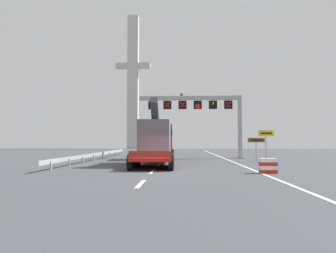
% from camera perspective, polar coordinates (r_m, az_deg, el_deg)
% --- Properties ---
extents(ground, '(112.00, 112.00, 0.00)m').
position_cam_1_polar(ground, '(19.59, -1.52, -8.51)').
color(ground, '#424449').
extents(lane_markings, '(0.20, 68.09, 0.01)m').
position_cam_1_polar(lane_markings, '(46.27, 0.25, -5.23)').
color(lane_markings, silver).
rests_on(lane_markings, ground).
extents(edge_line_right, '(0.20, 63.00, 0.01)m').
position_cam_1_polar(edge_line_right, '(31.87, 11.30, -6.26)').
color(edge_line_right, silver).
rests_on(edge_line_right, ground).
extents(overhead_lane_gantry, '(11.84, 0.90, 7.39)m').
position_cam_1_polar(overhead_lane_gantry, '(33.94, 6.67, 3.66)').
color(overhead_lane_gantry, '#9EA0A5').
rests_on(overhead_lane_gantry, ground).
extents(heavy_haul_truck_red, '(3.22, 14.10, 5.30)m').
position_cam_1_polar(heavy_haul_truck_red, '(26.94, -2.04, -2.72)').
color(heavy_haul_truck_red, red).
rests_on(heavy_haul_truck_red, ground).
extents(exit_sign_yellow, '(1.31, 0.15, 2.86)m').
position_cam_1_polar(exit_sign_yellow, '(26.62, 18.37, -2.29)').
color(exit_sign_yellow, '#9EA0A5').
rests_on(exit_sign_yellow, ground).
extents(tourist_info_sign_brown, '(1.56, 0.15, 2.24)m').
position_cam_1_polar(tourist_info_sign_brown, '(29.05, 16.63, -3.18)').
color(tourist_info_sign_brown, '#9EA0A5').
rests_on(tourist_info_sign_brown, ground).
extents(crash_barrier_striped, '(1.01, 0.52, 0.90)m').
position_cam_1_polar(crash_barrier_striped, '(19.00, 18.70, -7.18)').
color(crash_barrier_striped, red).
rests_on(crash_barrier_striped, ground).
extents(guardrail_left, '(0.13, 25.36, 0.76)m').
position_cam_1_polar(guardrail_left, '(31.35, -13.35, -5.28)').
color(guardrail_left, '#999EA3').
rests_on(guardrail_left, ground).
extents(bridge_pylon_distant, '(9.00, 2.00, 35.02)m').
position_cam_1_polar(bridge_pylon_distant, '(79.07, -6.75, 8.83)').
color(bridge_pylon_distant, '#B7B7B2').
rests_on(bridge_pylon_distant, ground).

